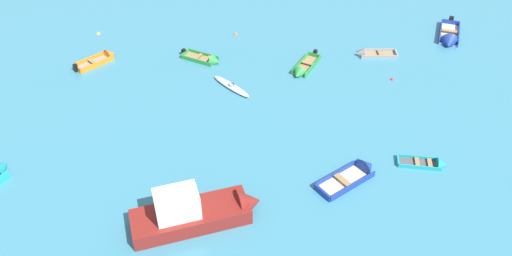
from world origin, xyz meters
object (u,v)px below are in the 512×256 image
at_px(rowboat_deep_blue_far_right, 358,172).
at_px(rowboat_orange_far_left, 102,58).
at_px(motor_launch_maroon_outer_right, 199,211).
at_px(rowboat_turquoise_near_right, 433,164).
at_px(rowboat_green_distant_center, 209,60).
at_px(mooring_buoy_between_boats_right, 235,34).
at_px(kayak_white_cluster_inner, 231,86).
at_px(mooring_buoy_central, 98,34).
at_px(mooring_buoy_midfield, 392,80).
at_px(rowboat_grey_far_back, 367,54).
at_px(rowboat_green_back_row_right, 302,70).
at_px(rowboat_deep_blue_outer_left, 449,39).

bearing_deg(rowboat_deep_blue_far_right, rowboat_orange_far_left, 137.99).
bearing_deg(motor_launch_maroon_outer_right, rowboat_turquoise_near_right, 10.65).
relative_size(rowboat_green_distant_center, motor_launch_maroon_outer_right, 0.46).
distance_m(rowboat_orange_far_left, mooring_buoy_between_boats_right, 10.93).
relative_size(rowboat_deep_blue_far_right, rowboat_turquoise_near_right, 1.37).
xyz_separation_m(kayak_white_cluster_inner, mooring_buoy_central, (-10.44, 9.33, -0.17)).
xyz_separation_m(motor_launch_maroon_outer_right, kayak_white_cluster_inner, (2.63, 11.95, -0.59)).
distance_m(mooring_buoy_midfield, mooring_buoy_between_boats_right, 13.53).
bearing_deg(motor_launch_maroon_outer_right, mooring_buoy_between_boats_right, 79.73).
distance_m(rowboat_orange_far_left, mooring_buoy_central, 4.47).
bearing_deg(mooring_buoy_between_boats_right, rowboat_green_distant_center, -120.59).
xyz_separation_m(rowboat_orange_far_left, rowboat_grey_far_back, (20.45, -1.71, -0.04)).
height_order(kayak_white_cluster_inner, mooring_buoy_between_boats_right, kayak_white_cluster_inner).
bearing_deg(rowboat_orange_far_left, rowboat_green_back_row_right, -12.85).
bearing_deg(rowboat_green_distant_center, kayak_white_cluster_inner, -68.91).
xyz_separation_m(rowboat_green_distant_center, mooring_buoy_between_boats_right, (2.43, 4.11, -0.15)).
bearing_deg(rowboat_grey_far_back, rowboat_orange_far_left, 175.22).
relative_size(rowboat_green_distant_center, mooring_buoy_midfield, 11.11).
relative_size(rowboat_orange_far_left, rowboat_deep_blue_far_right, 0.78).
xyz_separation_m(rowboat_deep_blue_far_right, mooring_buoy_midfield, (5.20, 9.27, -0.18)).
bearing_deg(rowboat_green_back_row_right, kayak_white_cluster_inner, -164.18).
distance_m(rowboat_grey_far_back, kayak_white_cluster_inner, 11.36).
distance_m(rowboat_orange_far_left, rowboat_green_back_row_right, 15.36).
bearing_deg(rowboat_green_distant_center, rowboat_deep_blue_far_right, -59.04).
bearing_deg(rowboat_deep_blue_outer_left, motor_launch_maroon_outer_right, -141.38).
xyz_separation_m(rowboat_grey_far_back, mooring_buoy_central, (-21.33, 6.09, -0.15)).
distance_m(rowboat_grey_far_back, mooring_buoy_between_boats_right, 10.95).
height_order(motor_launch_maroon_outer_right, mooring_buoy_between_boats_right, motor_launch_maroon_outer_right).
bearing_deg(rowboat_green_back_row_right, rowboat_orange_far_left, 167.15).
bearing_deg(rowboat_turquoise_near_right, rowboat_deep_blue_outer_left, 63.26).
height_order(rowboat_deep_blue_outer_left, mooring_buoy_midfield, rowboat_deep_blue_outer_left).
bearing_deg(rowboat_deep_blue_far_right, rowboat_grey_far_back, 71.26).
relative_size(rowboat_orange_far_left, rowboat_deep_blue_outer_left, 0.69).
bearing_deg(kayak_white_cluster_inner, rowboat_deep_blue_far_right, -55.60).
distance_m(motor_launch_maroon_outer_right, mooring_buoy_between_boats_right, 20.17).
bearing_deg(mooring_buoy_between_boats_right, mooring_buoy_central, 172.79).
height_order(rowboat_grey_far_back, kayak_white_cluster_inner, rowboat_grey_far_back).
height_order(rowboat_deep_blue_far_right, rowboat_deep_blue_outer_left, rowboat_deep_blue_outer_left).
bearing_deg(rowboat_deep_blue_outer_left, rowboat_deep_blue_far_right, -129.25).
bearing_deg(mooring_buoy_midfield, rowboat_green_back_row_right, 163.95).
relative_size(rowboat_orange_far_left, rowboat_green_back_row_right, 0.92).
bearing_deg(rowboat_orange_far_left, rowboat_green_distant_center, -8.18).
relative_size(rowboat_grey_far_back, rowboat_deep_blue_outer_left, 0.72).
bearing_deg(rowboat_green_back_row_right, mooring_buoy_between_boats_right, 124.96).
bearing_deg(rowboat_green_distant_center, rowboat_grey_far_back, -2.52).
bearing_deg(rowboat_green_back_row_right, motor_launch_maroon_outer_right, -120.81).
bearing_deg(motor_launch_maroon_outer_right, rowboat_deep_blue_outer_left, 38.62).
height_order(rowboat_green_back_row_right, rowboat_turquoise_near_right, rowboat_green_back_row_right).
distance_m(mooring_buoy_central, mooring_buoy_midfield, 24.18).
bearing_deg(rowboat_turquoise_near_right, rowboat_green_distant_center, 133.66).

